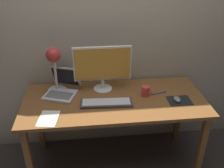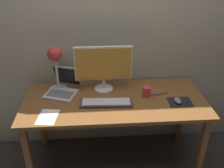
{
  "view_description": "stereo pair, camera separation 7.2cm",
  "coord_description": "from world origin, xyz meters",
  "px_view_note": "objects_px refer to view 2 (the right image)",
  "views": [
    {
      "loc": [
        -0.23,
        -1.88,
        1.93
      ],
      "look_at": [
        -0.03,
        -0.05,
        0.92
      ],
      "focal_mm": 40.72,
      "sensor_mm": 36.0,
      "label": 1
    },
    {
      "loc": [
        -0.16,
        -1.89,
        1.93
      ],
      "look_at": [
        -0.03,
        -0.05,
        0.92
      ],
      "focal_mm": 40.72,
      "sensor_mm": 36.0,
      "label": 2
    }
  ],
  "objects_px": {
    "monitor": "(103,66)",
    "mouse": "(178,100)",
    "laptop": "(64,85)",
    "desk_lamp": "(55,61)",
    "keyboard_main": "(106,103)",
    "pen": "(160,94)",
    "coffee_mug": "(146,92)"
  },
  "relations": [
    {
      "from": "monitor",
      "to": "mouse",
      "type": "distance_m",
      "value": 0.72
    },
    {
      "from": "monitor",
      "to": "laptop",
      "type": "distance_m",
      "value": 0.41
    },
    {
      "from": "mouse",
      "to": "desk_lamp",
      "type": "bearing_deg",
      "value": 164.24
    },
    {
      "from": "keyboard_main",
      "to": "laptop",
      "type": "height_order",
      "value": "laptop"
    },
    {
      "from": "desk_lamp",
      "to": "pen",
      "type": "xyz_separation_m",
      "value": [
        0.93,
        -0.15,
        -0.29
      ]
    },
    {
      "from": "desk_lamp",
      "to": "mouse",
      "type": "relative_size",
      "value": 4.42
    },
    {
      "from": "desk_lamp",
      "to": "pen",
      "type": "distance_m",
      "value": 0.99
    },
    {
      "from": "monitor",
      "to": "laptop",
      "type": "relative_size",
      "value": 1.41
    },
    {
      "from": "keyboard_main",
      "to": "laptop",
      "type": "relative_size",
      "value": 1.22
    },
    {
      "from": "pen",
      "to": "monitor",
      "type": "bearing_deg",
      "value": 165.98
    },
    {
      "from": "keyboard_main",
      "to": "mouse",
      "type": "distance_m",
      "value": 0.61
    },
    {
      "from": "monitor",
      "to": "mouse",
      "type": "height_order",
      "value": "monitor"
    },
    {
      "from": "keyboard_main",
      "to": "mouse",
      "type": "xyz_separation_m",
      "value": [
        0.61,
        -0.02,
        0.01
      ]
    },
    {
      "from": "coffee_mug",
      "to": "pen",
      "type": "relative_size",
      "value": 0.75
    },
    {
      "from": "pen",
      "to": "desk_lamp",
      "type": "bearing_deg",
      "value": 170.77
    },
    {
      "from": "desk_lamp",
      "to": "pen",
      "type": "height_order",
      "value": "desk_lamp"
    },
    {
      "from": "desk_lamp",
      "to": "mouse",
      "type": "height_order",
      "value": "desk_lamp"
    },
    {
      "from": "laptop",
      "to": "pen",
      "type": "distance_m",
      "value": 0.89
    },
    {
      "from": "mouse",
      "to": "laptop",
      "type": "bearing_deg",
      "value": 165.37
    },
    {
      "from": "monitor",
      "to": "mouse",
      "type": "bearing_deg",
      "value": -23.48
    },
    {
      "from": "mouse",
      "to": "monitor",
      "type": "bearing_deg",
      "value": 156.52
    },
    {
      "from": "keyboard_main",
      "to": "desk_lamp",
      "type": "height_order",
      "value": "desk_lamp"
    },
    {
      "from": "keyboard_main",
      "to": "coffee_mug",
      "type": "bearing_deg",
      "value": 15.53
    },
    {
      "from": "monitor",
      "to": "keyboard_main",
      "type": "bearing_deg",
      "value": -87.8
    },
    {
      "from": "pen",
      "to": "coffee_mug",
      "type": "bearing_deg",
      "value": -170.97
    },
    {
      "from": "monitor",
      "to": "keyboard_main",
      "type": "distance_m",
      "value": 0.34
    },
    {
      "from": "monitor",
      "to": "laptop",
      "type": "height_order",
      "value": "monitor"
    },
    {
      "from": "desk_lamp",
      "to": "mouse",
      "type": "bearing_deg",
      "value": -15.76
    },
    {
      "from": "pen",
      "to": "keyboard_main",
      "type": "bearing_deg",
      "value": -166.22
    },
    {
      "from": "keyboard_main",
      "to": "pen",
      "type": "relative_size",
      "value": 3.19
    },
    {
      "from": "monitor",
      "to": "keyboard_main",
      "type": "height_order",
      "value": "monitor"
    },
    {
      "from": "laptop",
      "to": "coffee_mug",
      "type": "height_order",
      "value": "laptop"
    }
  ]
}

